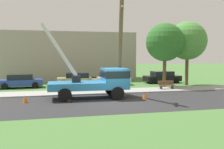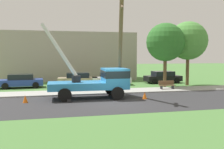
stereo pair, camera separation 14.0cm
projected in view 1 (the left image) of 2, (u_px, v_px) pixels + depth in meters
The scene contains 15 objects.
ground_plane at pixel (89, 84), 30.00m from camera, with size 120.00×120.00×0.00m, color #477538.
road_asphalt at pixel (112, 102), 18.35m from camera, with size 80.00×7.46×0.01m, color #2B2B2D.
sidewalk_strip at pixel (99, 92), 23.34m from camera, with size 80.00×2.83×0.10m, color #9E9E99.
utility_truck at pixel (99, 80), 20.18m from camera, with size 6.76×3.20×5.98m.
leaning_utility_pole at pixel (120, 45), 20.75m from camera, with size 1.09×4.29×8.30m.
traffic_cone_ahead at pixel (145, 95), 19.78m from camera, with size 0.36×0.36×0.56m, color orange.
traffic_cone_behind at pixel (25, 99), 18.13m from camera, with size 0.36×0.36×0.56m, color orange.
parked_sedan_blue at pixel (20, 81), 26.33m from camera, with size 4.54×2.26×1.42m.
parked_sedan_tan at pixel (77, 79), 28.49m from camera, with size 4.49×2.17×1.42m.
parked_sedan_white at pixel (111, 79), 28.93m from camera, with size 4.53×2.24×1.42m.
parked_sedan_black at pixel (162, 77), 31.02m from camera, with size 4.47×2.13×1.42m.
park_bench at pixel (166, 85), 24.89m from camera, with size 1.60×0.45×0.90m.
roadside_tree_near at pixel (187, 41), 28.27m from camera, with size 4.26×4.26×7.12m.
roadside_tree_far at pixel (165, 42), 26.97m from camera, with size 4.07×4.07×6.80m.
lowrise_building_backdrop at pixel (67, 56), 35.10m from camera, with size 18.00×6.00×6.40m, color #A5998C.
Camera 1 is at (-4.16, -17.65, 3.45)m, focal length 40.74 mm.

